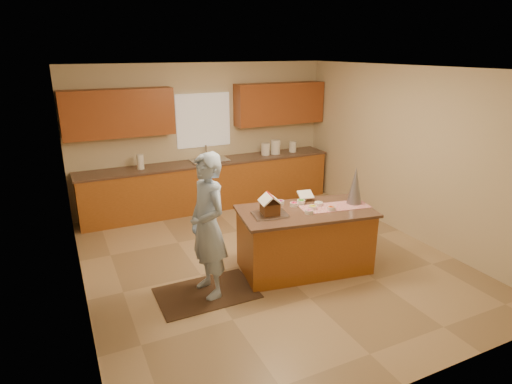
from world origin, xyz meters
TOP-DOWN VIEW (x-y plane):
  - floor at (0.00, 0.00)m, footprint 5.50×5.50m
  - ceiling at (0.00, 0.00)m, footprint 5.50×5.50m
  - wall_back at (0.00, 2.75)m, footprint 5.50×5.50m
  - wall_front at (0.00, -2.75)m, footprint 5.50×5.50m
  - wall_left at (-2.50, 0.00)m, footprint 5.50×5.50m
  - wall_right at (2.50, 0.00)m, footprint 5.50×5.50m
  - stone_accent at (-2.48, -0.80)m, footprint 0.00×2.50m
  - window_curtain at (0.00, 2.72)m, footprint 1.05×0.03m
  - back_counter_base at (0.00, 2.45)m, footprint 4.80×0.60m
  - back_counter_top at (0.00, 2.45)m, footprint 4.85×0.63m
  - upper_cabinet_left at (-1.55, 2.57)m, footprint 1.85×0.35m
  - upper_cabinet_right at (1.55, 2.57)m, footprint 1.85×0.35m
  - sink at (0.00, 2.45)m, footprint 0.70×0.45m
  - faucet at (0.00, 2.63)m, footprint 0.03×0.03m
  - island_base at (0.33, -0.45)m, footprint 1.83×1.12m
  - island_top at (0.33, -0.45)m, footprint 1.92×1.21m
  - table_runner at (0.76, -0.51)m, footprint 1.00×0.49m
  - baking_tray at (-0.19, -0.41)m, footprint 0.48×0.39m
  - cookbook at (0.53, -0.11)m, footprint 0.23×0.20m
  - tinsel_tree at (1.08, -0.52)m, footprint 0.24×0.24m
  - rug at (-1.12, -0.48)m, footprint 1.22×0.80m
  - boy at (-1.07, -0.48)m, footprint 0.51×0.71m
  - canister_a at (1.18, 2.45)m, footprint 0.17×0.17m
  - canister_b at (1.41, 2.45)m, footprint 0.19×0.19m
  - canister_c at (1.81, 2.45)m, footprint 0.15×0.15m
  - paper_towel at (-1.28, 2.45)m, footprint 0.12×0.12m
  - gingerbread_house at (-0.19, -0.41)m, footprint 0.30×0.31m
  - candy_bowls at (0.39, -0.37)m, footprint 0.62×0.62m

SIDE VIEW (x-z plane):
  - floor at x=0.00m, z-range 0.00..0.00m
  - rug at x=-1.12m, z-range 0.00..0.01m
  - island_base at x=0.33m, z-range 0.00..0.84m
  - back_counter_base at x=0.00m, z-range 0.00..0.88m
  - island_top at x=0.33m, z-range 0.84..0.88m
  - table_runner at x=0.76m, z-range 0.88..0.88m
  - baking_tray at x=-0.19m, z-range 0.88..0.90m
  - sink at x=0.00m, z-range 0.83..0.95m
  - back_counter_top at x=0.00m, z-range 0.88..0.92m
  - candy_bowls at x=0.39m, z-range 0.88..0.93m
  - boy at x=-1.07m, z-range 0.01..1.81m
  - cookbook at x=0.53m, z-range 0.92..1.01m
  - gingerbread_house at x=-0.19m, z-range 0.87..1.14m
  - canister_c at x=1.81m, z-range 0.92..1.14m
  - canister_a at x=1.18m, z-range 0.92..1.16m
  - paper_towel at x=-1.28m, z-range 0.92..1.18m
  - faucet at x=0.00m, z-range 0.92..1.20m
  - canister_b at x=1.41m, z-range 0.92..1.20m
  - tinsel_tree at x=1.08m, z-range 0.88..1.40m
  - stone_accent at x=-2.48m, z-range 0.00..2.50m
  - wall_back at x=0.00m, z-range 1.35..1.35m
  - wall_front at x=0.00m, z-range 1.35..1.35m
  - wall_left at x=-2.50m, z-range 1.35..1.35m
  - wall_right at x=2.50m, z-range 1.35..1.35m
  - window_curtain at x=0.00m, z-range 1.15..2.15m
  - upper_cabinet_left at x=-1.55m, z-range 1.50..2.30m
  - upper_cabinet_right at x=1.55m, z-range 1.50..2.30m
  - ceiling at x=0.00m, z-range 2.70..2.70m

